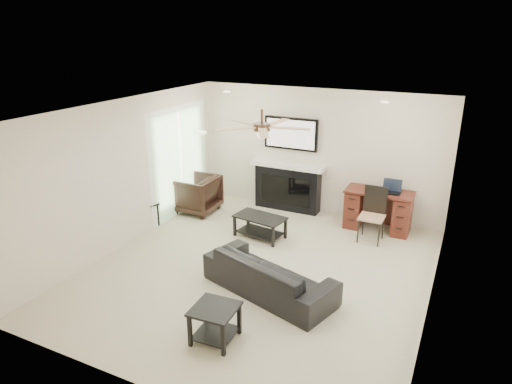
% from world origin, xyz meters
% --- Properties ---
extents(room_shell, '(5.50, 5.54, 2.52)m').
position_xyz_m(room_shell, '(0.19, 0.08, 1.68)').
color(room_shell, beige).
rests_on(room_shell, ground).
extents(sofa, '(2.10, 1.31, 0.57)m').
position_xyz_m(sofa, '(0.40, -0.49, 0.29)').
color(sofa, black).
rests_on(sofa, ground).
extents(armchair, '(0.84, 0.82, 0.76)m').
position_xyz_m(armchair, '(-2.20, 1.66, 0.38)').
color(armchair, black).
rests_on(armchair, ground).
extents(coffee_table, '(0.96, 0.62, 0.40)m').
position_xyz_m(coffee_table, '(-0.50, 1.11, 0.20)').
color(coffee_table, black).
rests_on(coffee_table, ground).
extents(end_table_near, '(0.55, 0.55, 0.45)m').
position_xyz_m(end_table_near, '(0.25, -1.74, 0.23)').
color(end_table_near, black).
rests_on(end_table_near, ground).
extents(end_table_left, '(0.65, 0.65, 0.45)m').
position_xyz_m(end_table_left, '(-2.75, 0.61, 0.23)').
color(end_table_left, black).
rests_on(end_table_left, ground).
extents(fireplace_unit, '(1.52, 0.34, 1.91)m').
position_xyz_m(fireplace_unit, '(-0.57, 2.58, 0.95)').
color(fireplace_unit, black).
rests_on(fireplace_unit, ground).
extents(desk, '(1.22, 0.56, 0.76)m').
position_xyz_m(desk, '(1.33, 2.37, 0.38)').
color(desk, '#37170D').
rests_on(desk, ground).
extents(desk_chair, '(0.42, 0.44, 0.97)m').
position_xyz_m(desk_chair, '(1.33, 1.82, 0.48)').
color(desk_chair, black).
rests_on(desk_chair, ground).
extents(laptop, '(0.33, 0.24, 0.23)m').
position_xyz_m(laptop, '(1.53, 2.35, 0.88)').
color(laptop, black).
rests_on(laptop, desk).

